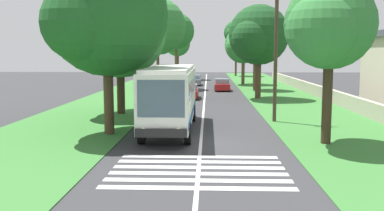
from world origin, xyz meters
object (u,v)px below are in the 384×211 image
(roadside_tree_left_4, at_px, (156,28))
(roadside_tree_right_1, at_px, (236,33))
(trailing_car_0, at_px, (189,92))
(trailing_car_1, at_px, (222,85))
(roadside_tree_right_2, at_px, (327,27))
(roadside_tree_left_0, at_px, (105,19))
(roadside_tree_left_2, at_px, (175,32))
(roadside_tree_left_3, at_px, (177,44))
(coach_bus, at_px, (171,94))
(roadside_tree_right_4, at_px, (242,46))
(roadside_tree_left_1, at_px, (117,34))
(trailing_car_2, at_px, (194,80))
(utility_pole, at_px, (276,51))
(roadside_tree_right_3, at_px, (255,41))
(roadside_tree_right_0, at_px, (257,36))

(roadside_tree_left_4, height_order, roadside_tree_right_1, roadside_tree_left_4)
(trailing_car_0, distance_m, trailing_car_1, 9.85)
(trailing_car_1, bearing_deg, roadside_tree_right_2, -172.51)
(trailing_car_1, height_order, roadside_tree_right_2, roadside_tree_right_2)
(roadside_tree_left_0, distance_m, roadside_tree_left_2, 50.38)
(roadside_tree_left_3, bearing_deg, roadside_tree_right_2, -169.49)
(coach_bus, relative_size, roadside_tree_right_4, 1.36)
(trailing_car_1, height_order, roadside_tree_left_1, roadside_tree_left_1)
(trailing_car_2, bearing_deg, roadside_tree_left_1, 170.73)
(trailing_car_0, distance_m, roadside_tree_left_4, 14.46)
(trailing_car_1, height_order, roadside_tree_right_1, roadside_tree_right_1)
(roadside_tree_left_0, height_order, roadside_tree_left_1, roadside_tree_left_0)
(roadside_tree_right_1, bearing_deg, trailing_car_2, 163.49)
(roadside_tree_left_1, distance_m, utility_pole, 11.64)
(coach_bus, distance_m, roadside_tree_left_1, 9.04)
(trailing_car_2, distance_m, roadside_tree_right_3, 11.92)
(coach_bus, xyz_separation_m, utility_pole, (3.38, -6.52, 2.48))
(roadside_tree_right_0, relative_size, roadside_tree_right_4, 1.12)
(trailing_car_2, bearing_deg, roadside_tree_right_4, -77.55)
(roadside_tree_left_0, relative_size, roadside_tree_right_4, 1.21)
(trailing_car_0, bearing_deg, roadside_tree_left_2, 6.82)
(roadside_tree_right_0, height_order, roadside_tree_right_2, roadside_tree_right_0)
(coach_bus, bearing_deg, roadside_tree_left_4, 8.26)
(roadside_tree_right_1, relative_size, roadside_tree_right_3, 1.27)
(roadside_tree_right_1, distance_m, roadside_tree_right_2, 63.49)
(roadside_tree_left_3, height_order, utility_pole, utility_pole)
(roadside_tree_left_3, bearing_deg, roadside_tree_right_0, -165.52)
(roadside_tree_right_3, bearing_deg, roadside_tree_left_3, 20.01)
(trailing_car_1, bearing_deg, roadside_tree_right_1, -6.16)
(roadside_tree_right_2, relative_size, roadside_tree_right_4, 0.99)
(roadside_tree_left_0, xyz_separation_m, roadside_tree_left_1, (8.11, 1.03, -0.49))
(roadside_tree_left_0, xyz_separation_m, roadside_tree_right_0, (19.22, -10.38, -0.29))
(trailing_car_1, relative_size, roadside_tree_right_4, 0.52)
(roadside_tree_left_1, bearing_deg, roadside_tree_right_3, -29.94)
(roadside_tree_left_3, bearing_deg, coach_bus, -176.24)
(trailing_car_2, bearing_deg, trailing_car_1, -156.99)
(coach_bus, distance_m, roadside_tree_left_4, 30.67)
(roadside_tree_right_0, bearing_deg, roadside_tree_left_4, 43.41)
(roadside_tree_right_4, bearing_deg, trailing_car_1, 162.70)
(utility_pole, bearing_deg, trailing_car_1, 6.49)
(roadside_tree_left_0, bearing_deg, roadside_tree_right_2, -102.31)
(coach_bus, relative_size, trailing_car_1, 2.60)
(coach_bus, height_order, roadside_tree_right_3, roadside_tree_right_3)
(utility_pole, bearing_deg, trailing_car_0, 23.17)
(trailing_car_1, relative_size, roadside_tree_right_3, 0.52)
(trailing_car_2, relative_size, roadside_tree_left_2, 0.39)
(coach_bus, height_order, utility_pole, utility_pole)
(roadside_tree_right_0, distance_m, roadside_tree_right_4, 19.21)
(trailing_car_0, xyz_separation_m, trailing_car_2, (17.69, 0.05, 0.00))
(roadside_tree_left_4, xyz_separation_m, roadside_tree_right_2, (-33.58, -12.21, -1.80))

